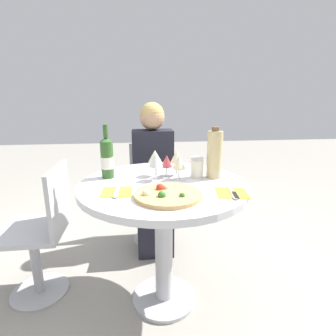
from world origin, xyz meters
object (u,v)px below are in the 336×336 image
chair_behind_diner (153,192)px  seated_diner (154,182)px  pizza_large (168,194)px  tall_carafe (215,154)px  dining_table (164,208)px  chair_empty_side (42,233)px  wine_bottle (107,158)px

chair_behind_diner → seated_diner: size_ratio=0.70×
pizza_large → tall_carafe: 0.43m
dining_table → tall_carafe: size_ratio=3.15×
dining_table → chair_empty_side: chair_empty_side is taller
chair_empty_side → seated_diner: bearing=-54.7°
pizza_large → tall_carafe: tall_carafe is taller
tall_carafe → pizza_large: bearing=-137.5°
dining_table → tall_carafe: 0.43m
chair_empty_side → tall_carafe: tall_carafe is taller
seated_diner → pizza_large: (0.02, -0.89, 0.23)m
chair_empty_side → chair_behind_diner: bearing=-48.4°
chair_behind_diner → seated_diner: (-0.00, -0.13, 0.14)m
chair_behind_diner → chair_empty_side: same height
chair_behind_diner → seated_diner: bearing=90.0°
seated_diner → pizza_large: seated_diner is taller
pizza_large → tall_carafe: size_ratio=1.09×
chair_behind_diner → dining_table: bearing=91.2°
chair_behind_diner → chair_empty_side: (-0.73, -0.65, 0.00)m
chair_empty_side → pizza_large: bearing=-116.7°
seated_diner → wine_bottle: size_ratio=3.86×
dining_table → wine_bottle: size_ratio=3.01×
pizza_large → wine_bottle: bearing=132.0°
seated_diner → tall_carafe: size_ratio=4.03×
dining_table → chair_behind_diner: (-0.02, 0.81, -0.20)m
chair_empty_side → tall_carafe: bearing=-95.1°
chair_empty_side → tall_carafe: (1.05, -0.09, 0.50)m
dining_table → seated_diner: (-0.02, 0.67, -0.07)m
seated_diner → wine_bottle: seated_diner is taller
chair_behind_diner → seated_diner: 0.19m
wine_bottle → tall_carafe: wine_bottle is taller
seated_diner → chair_empty_side: seated_diner is taller
chair_empty_side → pizza_large: (0.74, -0.37, 0.37)m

